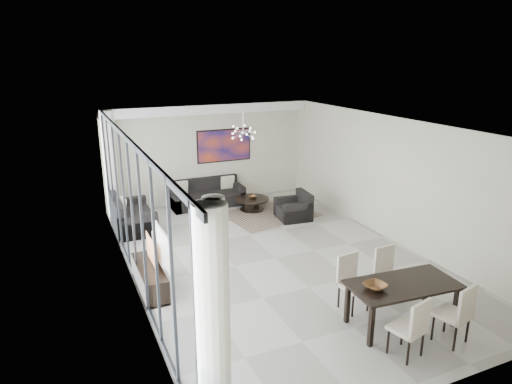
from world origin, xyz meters
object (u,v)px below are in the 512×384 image
dining_table (403,288)px  coffee_table (252,203)px  tv_console (150,278)px  television (157,249)px  sofa_main (207,197)px

dining_table → coffee_table: bearing=89.3°
tv_console → dining_table: (3.50, -2.84, 0.42)m
coffee_table → television: (-3.42, -3.46, 0.61)m
television → coffee_table: bearing=-45.8°
tv_console → television: 0.60m
coffee_table → sofa_main: size_ratio=0.47×
tv_console → television: television is taller
tv_console → sofa_main: bearing=59.6°
sofa_main → tv_console: sofa_main is taller
coffee_table → dining_table: (-0.08, -6.25, 0.46)m
coffee_table → sofa_main: 1.38m
coffee_table → dining_table: bearing=-90.7°
coffee_table → tv_console: (-3.58, -3.42, 0.04)m
sofa_main → tv_console: 5.02m
sofa_main → television: 5.01m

